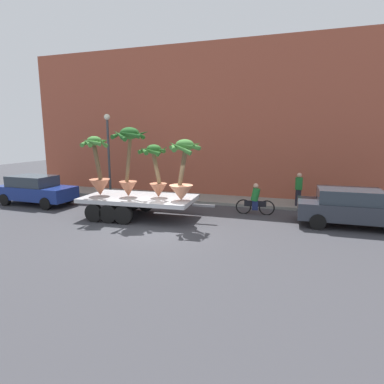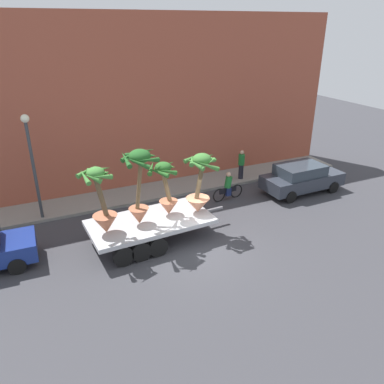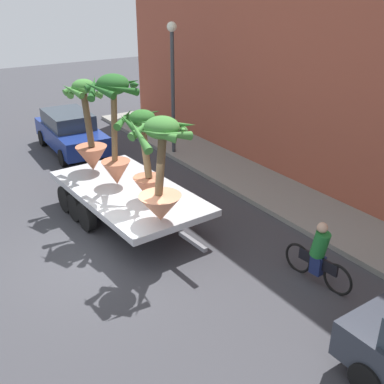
{
  "view_description": "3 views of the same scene",
  "coord_description": "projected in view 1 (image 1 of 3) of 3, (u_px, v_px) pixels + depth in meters",
  "views": [
    {
      "loc": [
        5.26,
        -11.35,
        3.81
      ],
      "look_at": [
        0.9,
        1.95,
        1.23
      ],
      "focal_mm": 29.59,
      "sensor_mm": 36.0,
      "label": 1
    },
    {
      "loc": [
        -5.75,
        -11.95,
        8.44
      ],
      "look_at": [
        0.41,
        1.37,
        1.91
      ],
      "focal_mm": 35.51,
      "sensor_mm": 36.0,
      "label": 2
    },
    {
      "loc": [
        9.39,
        -3.55,
        6.25
      ],
      "look_at": [
        1.36,
        1.69,
        1.9
      ],
      "focal_mm": 43.45,
      "sensor_mm": 36.0,
      "label": 3
    }
  ],
  "objects": [
    {
      "name": "pedestrian_near_gate",
      "position": [
        299.0,
        189.0,
        16.23
      ],
      "size": [
        0.36,
        0.36,
        1.71
      ],
      "color": "black",
      "rests_on": "sidewalk"
    },
    {
      "name": "potted_palm_rear",
      "position": [
        156.0,
        171.0,
        14.2
      ],
      "size": [
        1.42,
        1.46,
        2.37
      ],
      "color": "#B26647",
      "rests_on": "flatbed_trailer"
    },
    {
      "name": "parked_car",
      "position": [
        353.0,
        207.0,
        13.06
      ],
      "size": [
        4.48,
        2.01,
        1.58
      ],
      "color": "#2D333D",
      "rests_on": "ground"
    },
    {
      "name": "street_lamp",
      "position": [
        108.0,
        144.0,
        18.96
      ],
      "size": [
        0.36,
        0.36,
        4.83
      ],
      "color": "#383D42",
      "rests_on": "sidewalk"
    },
    {
      "name": "potted_palm_extra",
      "position": [
        183.0,
        172.0,
        13.45
      ],
      "size": [
        1.45,
        1.44,
        2.62
      ],
      "color": "tan",
      "rests_on": "flatbed_trailer"
    },
    {
      "name": "sidewalk",
      "position": [
        199.0,
        198.0,
        18.59
      ],
      "size": [
        24.0,
        2.2,
        0.15
      ],
      "primitive_type": "cube",
      "color": "gray",
      "rests_on": "ground"
    },
    {
      "name": "potted_palm_middle",
      "position": [
        129.0,
        158.0,
        14.21
      ],
      "size": [
        1.55,
        1.65,
        3.13
      ],
      "color": "#B26647",
      "rests_on": "flatbed_trailer"
    },
    {
      "name": "ground_plane",
      "position": [
        156.0,
        229.0,
        12.91
      ],
      "size": [
        60.0,
        60.0,
        0.0
      ],
      "primitive_type": "plane",
      "color": "#38383D"
    },
    {
      "name": "potted_palm_front",
      "position": [
        98.0,
        170.0,
        14.65
      ],
      "size": [
        1.34,
        1.35,
        2.73
      ],
      "color": "#B26647",
      "rests_on": "flatbed_trailer"
    },
    {
      "name": "trailing_car",
      "position": [
        35.0,
        190.0,
        17.21
      ],
      "size": [
        4.36,
        1.91,
        1.58
      ],
      "color": "navy",
      "rests_on": "ground"
    },
    {
      "name": "building_facade",
      "position": [
        208.0,
        122.0,
        19.38
      ],
      "size": [
        24.0,
        1.2,
        9.05
      ],
      "primitive_type": "cube",
      "color": "#9E4C38",
      "rests_on": "ground"
    },
    {
      "name": "cyclist",
      "position": [
        255.0,
        201.0,
        15.11
      ],
      "size": [
        1.84,
        0.38,
        1.54
      ],
      "color": "black",
      "rests_on": "ground"
    },
    {
      "name": "flatbed_trailer",
      "position": [
        135.0,
        201.0,
        14.59
      ],
      "size": [
        6.14,
        2.86,
        0.98
      ],
      "color": "#B7BABF",
      "rests_on": "ground"
    }
  ]
}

